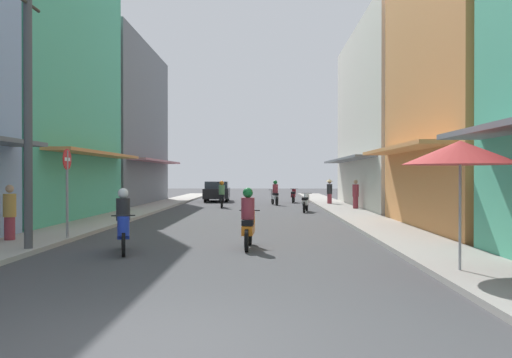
{
  "coord_description": "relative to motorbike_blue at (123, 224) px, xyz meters",
  "views": [
    {
      "loc": [
        1.23,
        -5.56,
        1.9
      ],
      "look_at": [
        0.65,
        21.74,
        1.7
      ],
      "focal_mm": 35.84,
      "sensor_mm": 36.0,
      "label": 1
    }
  ],
  "objects": [
    {
      "name": "motorbike_white",
      "position": [
        5.52,
        13.97,
        -0.2
      ],
      "size": [
        0.61,
        1.79,
        0.96
      ],
      "color": "black",
      "rests_on": "ground"
    },
    {
      "name": "building_right_mid",
      "position": [
        11.61,
        5.27,
        4.56
      ],
      "size": [
        7.05,
        8.88,
        10.55
      ],
      "color": "#D88C4C",
      "rests_on": "ground"
    },
    {
      "name": "parked_car",
      "position": [
        -0.09,
        24.41,
        0.04
      ],
      "size": [
        1.92,
        4.17,
        1.45
      ],
      "color": "black",
      "rests_on": "ground"
    },
    {
      "name": "building_right_far",
      "position": [
        11.61,
        17.43,
        4.49
      ],
      "size": [
        7.05,
        13.96,
        10.41
      ],
      "color": "silver",
      "rests_on": "ground"
    },
    {
      "name": "sidewalk_right",
      "position": [
        7.61,
        11.43,
        -0.64
      ],
      "size": [
        2.02,
        52.54,
        0.12
      ],
      "primitive_type": "cube",
      "color": "#9E9991",
      "rests_on": "ground"
    },
    {
      "name": "motorbike_orange",
      "position": [
        3.04,
        0.77,
        0.0
      ],
      "size": [
        0.55,
        1.81,
        1.58
      ],
      "color": "black",
      "rests_on": "ground"
    },
    {
      "name": "street_sign_no_entry",
      "position": [
        -2.17,
        2.01,
        1.01
      ],
      "size": [
        0.07,
        0.6,
        2.65
      ],
      "color": "gray",
      "rests_on": "ground"
    },
    {
      "name": "motorbike_maroon",
      "position": [
        5.36,
        22.88,
        -0.2
      ],
      "size": [
        0.55,
        1.81,
        0.96
      ],
      "color": "black",
      "rests_on": "ground"
    },
    {
      "name": "pedestrian_far",
      "position": [
        8.26,
        14.93,
        0.12
      ],
      "size": [
        0.34,
        0.34,
        1.66
      ],
      "color": "#99333F",
      "rests_on": "ground"
    },
    {
      "name": "building_left_far",
      "position": [
        -7.04,
        20.4,
        4.42
      ],
      "size": [
        7.05,
        12.1,
        10.26
      ],
      "color": "slate",
      "rests_on": "ground"
    },
    {
      "name": "motorbike_blue",
      "position": [
        0.0,
        0.0,
        0.0
      ],
      "size": [
        0.7,
        1.76,
        1.58
      ],
      "color": "black",
      "rests_on": "ground"
    },
    {
      "name": "motorbike_silver",
      "position": [
        4.03,
        20.1,
        0.0
      ],
      "size": [
        0.61,
        1.79,
        1.58
      ],
      "color": "black",
      "rests_on": "ground"
    },
    {
      "name": "pedestrian_foreground",
      "position": [
        7.46,
        19.72,
        0.23
      ],
      "size": [
        0.44,
        0.44,
        1.66
      ],
      "color": "#99333F",
      "rests_on": "ground"
    },
    {
      "name": "utility_pole",
      "position": [
        -2.27,
        -0.15,
        2.7
      ],
      "size": [
        0.2,
        1.2,
        6.66
      ],
      "color": "#4C4C4F",
      "rests_on": "ground"
    },
    {
      "name": "sidewalk_left",
      "position": [
        -3.04,
        11.43,
        -0.64
      ],
      "size": [
        2.02,
        52.54,
        0.12
      ],
      "primitive_type": "cube",
      "color": "#ADA89E",
      "rests_on": "ground"
    },
    {
      "name": "vendor_umbrella",
      "position": [
        7.13,
        -2.78,
        1.61
      ],
      "size": [
        2.13,
        2.13,
        2.55
      ],
      "color": "#99999E",
      "rests_on": "ground"
    },
    {
      "name": "pedestrian_crossing",
      "position": [
        -3.55,
        1.45,
        0.11
      ],
      "size": [
        0.34,
        0.34,
        1.64
      ],
      "color": "#99333F",
      "rests_on": "ground"
    },
    {
      "name": "motorbike_black",
      "position": [
        0.89,
        17.35,
        0.0
      ],
      "size": [
        0.55,
        1.81,
        1.58
      ],
      "color": "black",
      "rests_on": "ground"
    },
    {
      "name": "ground_plane",
      "position": [
        2.29,
        11.43,
        -0.7
      ],
      "size": [
        97.99,
        97.99,
        0.0
      ],
      "primitive_type": "plane",
      "color": "#424244"
    },
    {
      "name": "building_left_mid",
      "position": [
        -7.04,
        8.91,
        6.6
      ],
      "size": [
        7.05,
        9.98,
        14.63
      ],
      "color": "#4CB28C",
      "rests_on": "ground"
    }
  ]
}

